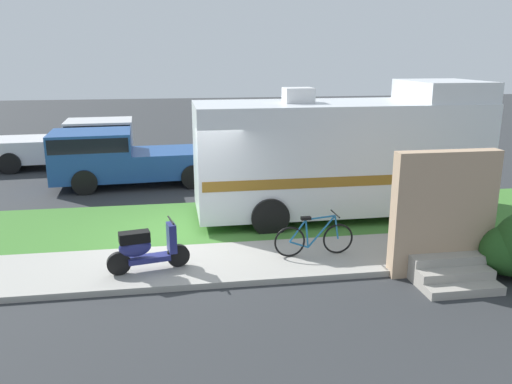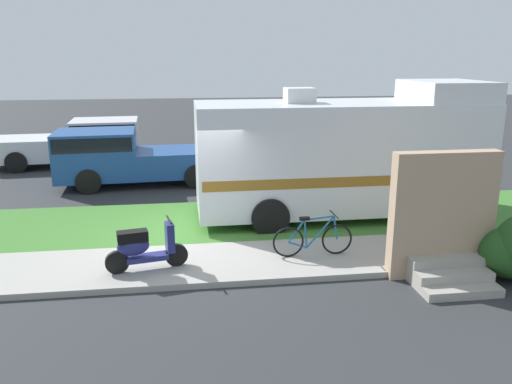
% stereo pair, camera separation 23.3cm
% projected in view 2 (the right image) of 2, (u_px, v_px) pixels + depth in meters
% --- Properties ---
extents(ground_plane, '(80.00, 80.00, 0.00)m').
position_uv_depth(ground_plane, '(190.00, 246.00, 11.28)').
color(ground_plane, '#2D3033').
extents(sidewalk, '(24.00, 2.00, 0.12)m').
position_uv_depth(sidewalk, '(191.00, 265.00, 10.11)').
color(sidewalk, '#9E9B93').
rests_on(sidewalk, ground).
extents(grass_strip, '(24.00, 3.40, 0.08)m').
position_uv_depth(grass_strip, '(189.00, 223.00, 12.70)').
color(grass_strip, '#3D752D').
rests_on(grass_strip, ground).
extents(motorhome_rv, '(7.26, 2.58, 3.46)m').
position_uv_depth(motorhome_rv, '(344.00, 155.00, 12.91)').
color(motorhome_rv, silver).
rests_on(motorhome_rv, ground).
extents(scooter, '(1.55, 0.59, 0.97)m').
position_uv_depth(scooter, '(143.00, 247.00, 9.62)').
color(scooter, black).
rests_on(scooter, ground).
extents(bicycle, '(1.66, 0.52, 0.87)m').
position_uv_depth(bicycle, '(313.00, 239.00, 10.33)').
color(bicycle, black).
rests_on(bicycle, ground).
extents(pickup_truck_near, '(5.55, 2.45, 1.77)m').
position_uv_depth(pickup_truck_near, '(127.00, 155.00, 16.42)').
color(pickup_truck_near, '#1E478C').
rests_on(pickup_truck_near, ground).
extents(pickup_truck_far, '(5.51, 2.42, 1.71)m').
position_uv_depth(pickup_truck_far, '(79.00, 141.00, 19.36)').
color(pickup_truck_far, silver).
rests_on(pickup_truck_far, ground).
extents(porch_steps, '(2.00, 1.26, 2.40)m').
position_uv_depth(porch_steps, '(444.00, 229.00, 9.46)').
color(porch_steps, '#9E998E').
rests_on(porch_steps, ground).
extents(bottle_green, '(0.06, 0.06, 0.25)m').
position_uv_depth(bottle_green, '(389.00, 249.00, 10.52)').
color(bottle_green, '#B2B2B7').
rests_on(bottle_green, ground).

